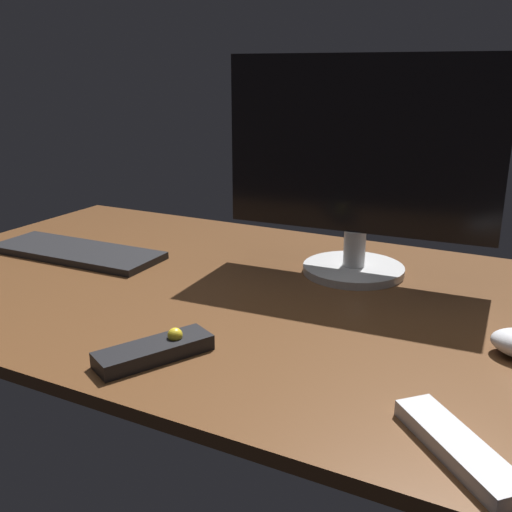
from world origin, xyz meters
TOP-DOWN VIEW (x-y plane):
  - desk at (0.00, 0.00)cm, footprint 140.00×84.00cm
  - monitor at (18.40, 17.90)cm, footprint 52.78×20.27cm
  - keyboard at (-39.74, 1.33)cm, footprint 39.50×14.55cm
  - media_remote at (4.82, -30.08)cm, footprint 12.50×17.44cm
  - tv_remote at (46.74, -33.39)cm, footprint 15.91×15.85cm

SIDE VIEW (x-z plane):
  - desk at x=0.00cm, z-range 0.00..2.00cm
  - keyboard at x=-39.74cm, z-range 2.00..3.52cm
  - tv_remote at x=46.74cm, z-range 2.00..3.93cm
  - media_remote at x=4.82cm, z-range 1.33..5.08cm
  - monitor at x=18.40cm, z-range 2.55..44.68cm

